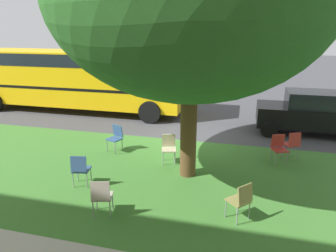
# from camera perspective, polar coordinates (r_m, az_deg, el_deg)

# --- Properties ---
(ground) EXTENTS (80.00, 80.00, 0.00)m
(ground) POSITION_cam_1_polar(r_m,az_deg,el_deg) (11.43, 2.11, -2.24)
(ground) COLOR #424247
(grass_verge) EXTENTS (48.00, 6.00, 0.01)m
(grass_verge) POSITION_cam_1_polar(r_m,az_deg,el_deg) (8.58, -2.45, -9.38)
(grass_verge) COLOR #3D752D
(grass_verge) RESTS_ON ground
(chair_0) EXTENTS (0.53, 0.54, 0.88)m
(chair_0) POSITION_cam_1_polar(r_m,az_deg,el_deg) (10.21, -9.75, -1.90)
(chair_0) COLOR #335184
(chair_0) RESTS_ON ground
(chair_1) EXTENTS (0.59, 0.59, 0.88)m
(chair_1) POSITION_cam_1_polar(r_m,az_deg,el_deg) (6.74, 13.47, -13.10)
(chair_1) COLOR olive
(chair_1) RESTS_ON ground
(chair_2) EXTENTS (0.55, 0.56, 0.88)m
(chair_2) POSITION_cam_1_polar(r_m,az_deg,el_deg) (10.26, 22.21, -2.94)
(chair_2) COLOR #B7332D
(chair_2) RESTS_ON ground
(chair_3) EXTENTS (0.51, 0.52, 0.88)m
(chair_3) POSITION_cam_1_polar(r_m,az_deg,el_deg) (9.23, 0.15, -3.81)
(chair_3) COLOR beige
(chair_3) RESTS_ON ground
(chair_4) EXTENTS (0.49, 0.49, 0.88)m
(chair_4) POSITION_cam_1_polar(r_m,az_deg,el_deg) (8.18, -16.06, -7.54)
(chair_4) COLOR #335184
(chair_4) RESTS_ON ground
(chair_5) EXTENTS (0.51, 0.51, 0.88)m
(chair_5) POSITION_cam_1_polar(r_m,az_deg,el_deg) (6.85, -12.30, -12.47)
(chair_5) COLOR #ADA393
(chair_5) RESTS_ON ground
(chair_6) EXTENTS (0.53, 0.54, 0.88)m
(chair_6) POSITION_cam_1_polar(r_m,az_deg,el_deg) (9.80, 20.01, -3.64)
(chair_6) COLOR #B7332D
(chair_6) RESTS_ON ground
(parked_car) EXTENTS (3.70, 1.92, 1.65)m
(parked_car) POSITION_cam_1_polar(r_m,az_deg,el_deg) (12.90, 24.71, 2.35)
(parked_car) COLOR black
(parked_car) RESTS_ON ground
(school_bus) EXTENTS (10.40, 2.80, 2.88)m
(school_bus) POSITION_cam_1_polar(r_m,az_deg,el_deg) (15.60, -16.43, 9.17)
(school_bus) COLOR yellow
(school_bus) RESTS_ON ground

